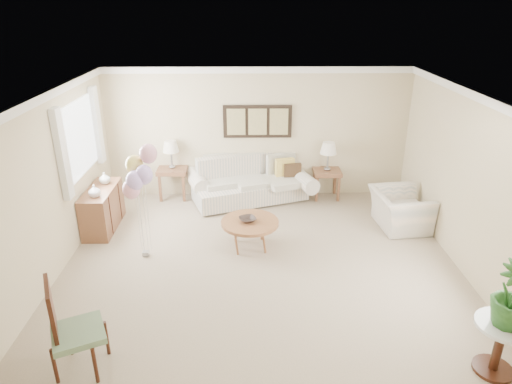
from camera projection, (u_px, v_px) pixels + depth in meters
ground_plane at (261, 272)px, 6.83m from camera, size 6.00×6.00×0.00m
room_shell at (254, 168)px, 6.28m from camera, size 6.04×6.04×2.60m
wall_art_triptych at (257, 122)px, 8.95m from camera, size 1.35×0.06×0.65m
sofa at (250, 183)px, 9.16m from camera, size 2.70×1.59×0.90m
end_table_left at (173, 173)px, 9.20m from camera, size 0.59×0.53×0.64m
end_table_right at (327, 174)px, 9.21m from camera, size 0.55×0.50×0.60m
lamp_left at (171, 147)px, 8.99m from camera, size 0.32×0.32×0.57m
lamp_right at (328, 149)px, 9.00m from camera, size 0.33×0.33×0.58m
coffee_table at (250, 223)px, 7.35m from camera, size 0.94×0.94×0.47m
decor_bowl at (248, 219)px, 7.32m from camera, size 0.35×0.35×0.07m
armchair at (400, 210)px, 8.07m from camera, size 0.98×1.10×0.66m
side_table at (501, 336)px, 4.84m from camera, size 0.59×0.59×0.64m
accent_chair at (69, 327)px, 4.85m from camera, size 0.71×0.70×1.08m
credenza at (103, 209)px, 8.02m from camera, size 0.46×1.20×0.74m
vase_white at (94, 191)px, 7.54m from camera, size 0.25×0.25×0.21m
vase_sage at (105, 178)px, 8.08m from camera, size 0.26×0.26×0.21m
balloon_cluster at (139, 173)px, 6.72m from camera, size 0.52×0.49×1.82m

